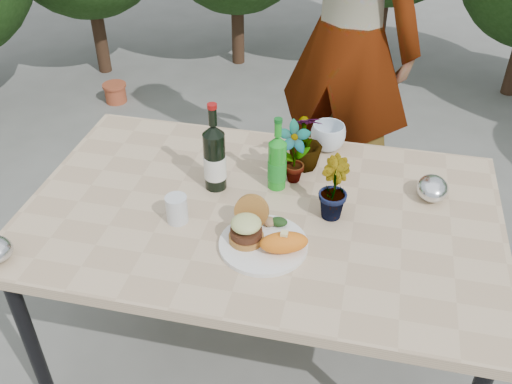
% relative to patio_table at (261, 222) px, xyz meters
% --- Properties ---
extents(ground, '(80.00, 80.00, 0.00)m').
position_rel_patio_table_xyz_m(ground, '(0.00, 0.00, -0.69)').
color(ground, '#62615D').
rests_on(ground, ground).
extents(patio_table, '(1.60, 1.00, 0.75)m').
position_rel_patio_table_xyz_m(patio_table, '(0.00, 0.00, 0.00)').
color(patio_table, tan).
rests_on(patio_table, ground).
extents(dinner_plate, '(0.28, 0.28, 0.01)m').
position_rel_patio_table_xyz_m(dinner_plate, '(0.05, -0.18, 0.06)').
color(dinner_plate, white).
rests_on(dinner_plate, patio_table).
extents(burger_stack, '(0.11, 0.16, 0.11)m').
position_rel_patio_table_xyz_m(burger_stack, '(-0.01, -0.16, 0.12)').
color(burger_stack, '#B7722D').
rests_on(burger_stack, dinner_plate).
extents(sweet_potato, '(0.17, 0.12, 0.06)m').
position_rel_patio_table_xyz_m(sweet_potato, '(0.11, -0.20, 0.10)').
color(sweet_potato, orange).
rests_on(sweet_potato, dinner_plate).
extents(grilled_veg, '(0.08, 0.05, 0.03)m').
position_rel_patio_table_xyz_m(grilled_veg, '(0.06, -0.09, 0.09)').
color(grilled_veg, olive).
rests_on(grilled_veg, dinner_plate).
extents(wine_bottle, '(0.08, 0.08, 0.33)m').
position_rel_patio_table_xyz_m(wine_bottle, '(-0.19, 0.09, 0.18)').
color(wine_bottle, black).
rests_on(wine_bottle, patio_table).
extents(sparkling_water, '(0.07, 0.07, 0.28)m').
position_rel_patio_table_xyz_m(sparkling_water, '(0.03, 0.14, 0.16)').
color(sparkling_water, '#1A9220').
rests_on(sparkling_water, patio_table).
extents(plastic_cup, '(0.07, 0.07, 0.09)m').
position_rel_patio_table_xyz_m(plastic_cup, '(-0.26, -0.12, 0.10)').
color(plastic_cup, silver).
rests_on(plastic_cup, patio_table).
extents(seedling_left, '(0.14, 0.12, 0.23)m').
position_rel_patio_table_xyz_m(seedling_left, '(0.07, 0.19, 0.17)').
color(seedling_left, '#2A5A1F').
rests_on(seedling_left, patio_table).
extents(seedling_mid, '(0.14, 0.15, 0.22)m').
position_rel_patio_table_xyz_m(seedling_mid, '(0.23, 0.02, 0.17)').
color(seedling_mid, '#22551D').
rests_on(seedling_mid, patio_table).
extents(seedling_right, '(0.15, 0.15, 0.22)m').
position_rel_patio_table_xyz_m(seedling_right, '(0.10, 0.29, 0.17)').
color(seedling_right, '#20511C').
rests_on(seedling_right, patio_table).
extents(blue_bowl, '(0.15, 0.15, 0.11)m').
position_rel_patio_table_xyz_m(blue_bowl, '(0.17, 0.43, 0.11)').
color(blue_bowl, silver).
rests_on(blue_bowl, patio_table).
extents(foil_packet_right, '(0.11, 0.13, 0.08)m').
position_rel_patio_table_xyz_m(foil_packet_right, '(0.56, 0.19, 0.10)').
color(foil_packet_right, silver).
rests_on(foil_packet_right, patio_table).
extents(person, '(0.80, 0.66, 1.89)m').
position_rel_patio_table_xyz_m(person, '(0.17, 1.05, 0.25)').
color(person, '#9C6C4E').
rests_on(person, ground).
extents(terracotta_pot, '(0.17, 0.17, 0.14)m').
position_rel_patio_table_xyz_m(terracotta_pot, '(-1.50, 1.93, -0.62)').
color(terracotta_pot, '#AD4B2C').
rests_on(terracotta_pot, ground).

